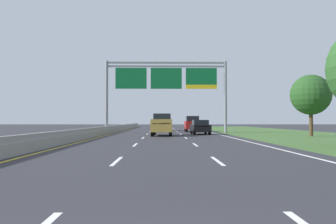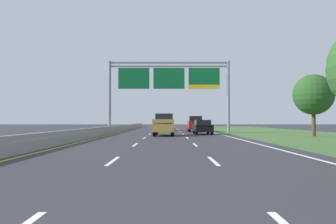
{
  "view_description": "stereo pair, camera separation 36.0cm",
  "coord_description": "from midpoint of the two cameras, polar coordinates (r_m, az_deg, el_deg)",
  "views": [
    {
      "loc": [
        -0.18,
        -2.91,
        1.48
      ],
      "look_at": [
        0.31,
        28.4,
        2.23
      ],
      "focal_mm": 38.89,
      "sensor_mm": 36.0,
      "label": 1
    },
    {
      "loc": [
        0.18,
        -2.91,
        1.48
      ],
      "look_at": [
        0.31,
        28.4,
        2.23
      ],
      "focal_mm": 38.89,
      "sensor_mm": 36.0,
      "label": 2
    }
  ],
  "objects": [
    {
      "name": "car_black_right_lane_sedan",
      "position": [
        39.72,
        4.8,
        -2.33
      ],
      "size": [
        1.93,
        4.44,
        1.57
      ],
      "rotation": [
        0.0,
        0.0,
        1.59
      ],
      "color": "black",
      "rests_on": "ground"
    },
    {
      "name": "roadside_tree_mid",
      "position": [
        36.95,
        21.21,
        2.52
      ],
      "size": [
        3.82,
        3.82,
        5.85
      ],
      "color": "#4C3823",
      "rests_on": "ground"
    },
    {
      "name": "lane_striping",
      "position": [
        37.48,
        -0.89,
        -3.64
      ],
      "size": [
        11.96,
        106.0,
        0.01
      ],
      "color": "white",
      "rests_on": "ground"
    },
    {
      "name": "car_silver_centre_lane_sedan",
      "position": [
        53.35,
        -0.73,
        -2.09
      ],
      "size": [
        1.94,
        4.45,
        1.57
      ],
      "rotation": [
        0.0,
        0.0,
        1.6
      ],
      "color": "#B2B5BA",
      "rests_on": "ground"
    },
    {
      "name": "ground_plane",
      "position": [
        37.94,
        -0.89,
        -3.61
      ],
      "size": [
        220.0,
        220.0,
        0.0
      ],
      "primitive_type": "plane",
      "color": "#2B2B30"
    },
    {
      "name": "car_red_right_lane_suv",
      "position": [
        49.52,
        3.58,
        -1.82
      ],
      "size": [
        1.94,
        4.72,
        2.11
      ],
      "rotation": [
        0.0,
        0.0,
        1.56
      ],
      "color": "maroon",
      "rests_on": "ground"
    },
    {
      "name": "grass_verge_right",
      "position": [
        40.42,
        19.33,
        -3.39
      ],
      "size": [
        14.0,
        110.0,
        0.02
      ],
      "primitive_type": "cube",
      "color": "#3D602D",
      "rests_on": "ground"
    },
    {
      "name": "median_barrier_concrete",
      "position": [
        38.5,
        -10.78,
        -3.03
      ],
      "size": [
        0.6,
        110.0,
        0.85
      ],
      "color": "gray",
      "rests_on": "ground"
    },
    {
      "name": "overhead_sign_gantry",
      "position": [
        45.02,
        -0.51,
        4.81
      ],
      "size": [
        15.06,
        0.42,
        8.9
      ],
      "color": "gray",
      "rests_on": "ground"
    },
    {
      "name": "pickup_truck_gold",
      "position": [
        36.15,
        -1.23,
        -2.02
      ],
      "size": [
        2.13,
        5.45,
        2.2
      ],
      "rotation": [
        0.0,
        0.0,
        1.55
      ],
      "color": "#A38438",
      "rests_on": "ground"
    }
  ]
}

